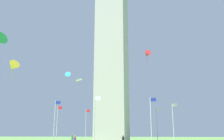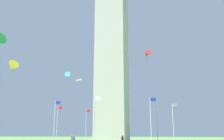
{
  "view_description": "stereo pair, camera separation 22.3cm",
  "coord_description": "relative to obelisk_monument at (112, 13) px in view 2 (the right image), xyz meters",
  "views": [
    {
      "loc": [
        12.84,
        -54.75,
        1.72
      ],
      "look_at": [
        0.0,
        0.0,
        16.27
      ],
      "focal_mm": 39.99,
      "sensor_mm": 36.0,
      "label": 1
    },
    {
      "loc": [
        13.06,
        -54.7,
        1.72
      ],
      "look_at": [
        0.0,
        0.0,
        16.27
      ],
      "focal_mm": 39.99,
      "sensor_mm": 36.0,
      "label": 2
    }
  ],
  "objects": [
    {
      "name": "obelisk_monument",
      "position": [
        0.0,
        0.0,
        0.0
      ],
      "size": [
        6.78,
        6.78,
        61.61
      ],
      "color": "#B7B2A8",
      "rests_on": "ground"
    },
    {
      "name": "flagpole_n",
      "position": [
        13.22,
        0.0,
        -26.29
      ],
      "size": [
        1.12,
        0.14,
        8.25
      ],
      "color": "silver",
      "rests_on": "ground"
    },
    {
      "name": "flagpole_ne",
      "position": [
        9.37,
        9.31,
        -26.29
      ],
      "size": [
        1.12,
        0.14,
        8.25
      ],
      "color": "silver",
      "rests_on": "ground"
    },
    {
      "name": "flagpole_e",
      "position": [
        0.06,
        13.16,
        -26.29
      ],
      "size": [
        1.12,
        0.14,
        8.25
      ],
      "color": "silver",
      "rests_on": "ground"
    },
    {
      "name": "flagpole_se",
      "position": [
        -9.25,
        9.31,
        -26.29
      ],
      "size": [
        1.12,
        0.14,
        8.25
      ],
      "color": "silver",
      "rests_on": "ground"
    },
    {
      "name": "flagpole_s",
      "position": [
        -13.1,
        0.0,
        -26.29
      ],
      "size": [
        1.12,
        0.14,
        8.25
      ],
      "color": "silver",
      "rests_on": "ground"
    },
    {
      "name": "flagpole_sw",
      "position": [
        -9.25,
        -9.31,
        -26.29
      ],
      "size": [
        1.12,
        0.14,
        8.25
      ],
      "color": "silver",
      "rests_on": "ground"
    },
    {
      "name": "flagpole_w",
      "position": [
        0.06,
        -13.16,
        -26.29
      ],
      "size": [
        1.12,
        0.14,
        8.25
      ],
      "color": "silver",
      "rests_on": "ground"
    },
    {
      "name": "flagpole_nw",
      "position": [
        9.37,
        -9.31,
        -26.29
      ],
      "size": [
        1.12,
        0.14,
        8.25
      ],
      "color": "silver",
      "rests_on": "ground"
    },
    {
      "name": "kite_yellow_delta",
      "position": [
        -6.92,
        -27.22,
        -20.52
      ],
      "size": [
        2.11,
        2.0,
        2.7
      ],
      "color": "yellow"
    },
    {
      "name": "kite_cyan_delta",
      "position": [
        -4.14,
        -15.61,
        -19.19
      ],
      "size": [
        1.22,
        1.34,
        1.95
      ],
      "color": "#33C6D1"
    },
    {
      "name": "kite_red_delta",
      "position": [
        8.63,
        -4.33,
        -12.69
      ],
      "size": [
        2.09,
        2.22,
        2.84
      ],
      "color": "red"
    },
    {
      "name": "kite_white_diamond",
      "position": [
        -3.86,
        -11.07,
        -19.11
      ],
      "size": [
        1.24,
        1.28,
        1.76
      ],
      "color": "white"
    }
  ]
}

